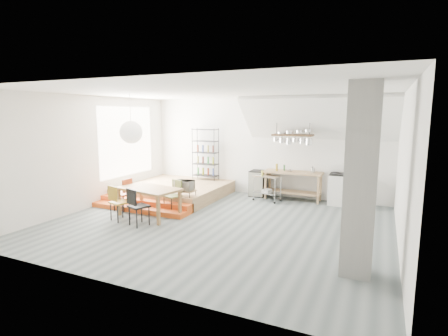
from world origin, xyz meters
The scene contains 26 objects.
floor centered at (0.00, 0.00, 0.00)m, with size 8.00×8.00×0.00m, color #555F62.
wall_back centered at (0.00, 3.50, 1.60)m, with size 8.00×0.04×3.20m, color silver.
wall_left centered at (-4.00, 0.00, 1.60)m, with size 0.04×7.00×3.20m, color silver.
wall_right centered at (4.00, 0.00, 1.60)m, with size 0.04×7.00×3.20m, color silver.
ceiling centered at (0.00, 0.00, 3.20)m, with size 8.00×7.00×0.02m, color white.
slope_ceiling centered at (1.80, 2.90, 2.55)m, with size 4.40×1.80×0.15m, color white.
window_pane centered at (-3.98, 1.50, 1.80)m, with size 0.02×2.50×2.20m, color white.
platform centered at (-2.50, 2.00, 0.20)m, with size 3.00×3.00×0.40m, color olive.
step_lower centered at (-2.50, 0.05, 0.07)m, with size 3.00×0.35×0.13m, color #DA5519.
step_upper centered at (-2.50, 0.40, 0.13)m, with size 3.00×0.35×0.27m, color #DA5519.
concrete_column centered at (3.30, -1.50, 1.60)m, with size 0.50×0.50×3.20m, color gray.
kitchen_counter centered at (1.10, 3.15, 0.63)m, with size 1.80×0.60×0.91m.
stove centered at (2.50, 3.16, 0.48)m, with size 0.60×0.60×1.18m.
pot_rack centered at (1.13, 2.92, 1.98)m, with size 1.20×0.50×1.43m.
wire_shelving centered at (-2.00, 3.20, 1.33)m, with size 0.88×0.38×1.80m.
microwave_shelf centered at (-1.40, 0.75, 0.55)m, with size 0.60×0.40×0.16m.
paper_lantern centered at (-2.50, -0.09, 2.20)m, with size 0.60×0.60×0.60m, color white.
dining_table centered at (-1.91, -0.20, 0.69)m, with size 1.76×1.19×0.77m.
chair_mustard centered at (-2.40, -0.86, 0.54)m, with size 0.53×0.53×0.91m.
chair_black centered at (-1.70, -0.99, 0.55)m, with size 0.55×0.55×0.93m.
chair_olive centered at (-1.56, 0.48, 0.52)m, with size 0.50×0.50×0.88m.
chair_red centered at (-2.88, -0.01, 0.54)m, with size 0.42×0.42×0.90m.
rolling_cart centered at (0.40, 2.70, 0.52)m, with size 0.88×0.60×0.80m.
mini_fridge centered at (-0.06, 3.20, 0.42)m, with size 0.50×0.50×0.85m, color black.
microwave centered at (-1.40, 0.75, 0.71)m, with size 0.51×0.34×0.28m, color beige.
bowl centered at (1.01, 3.10, 0.93)m, with size 0.20×0.20×0.05m, color silver.
Camera 1 is at (3.59, -7.50, 2.68)m, focal length 28.00 mm.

